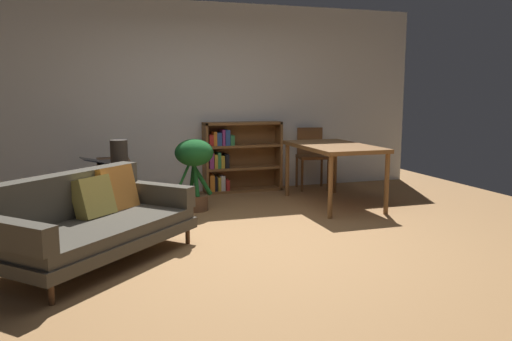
{
  "coord_description": "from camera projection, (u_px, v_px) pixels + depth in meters",
  "views": [
    {
      "loc": [
        -1.44,
        -4.51,
        1.44
      ],
      "look_at": [
        0.19,
        0.56,
        0.61
      ],
      "focal_mm": 35.37,
      "sensor_mm": 36.0,
      "label": 1
    }
  ],
  "objects": [
    {
      "name": "bookshelf",
      "position": [
        236.0,
        157.0,
        7.37
      ],
      "size": [
        1.15,
        0.28,
        1.02
      ],
      "color": "brown",
      "rests_on": "ground_plane"
    },
    {
      "name": "dining_chair_near",
      "position": [
        311.0,
        153.0,
        7.58
      ],
      "size": [
        0.49,
        0.46,
        0.91
      ],
      "color": "brown",
      "rests_on": "ground_plane"
    },
    {
      "name": "potted_floor_plant",
      "position": [
        194.0,
        164.0,
        6.13
      ],
      "size": [
        0.51,
        0.47,
        0.88
      ],
      "color": "brown",
      "rests_on": "ground_plane"
    },
    {
      "name": "ground_plane",
      "position": [
        255.0,
        242.0,
        4.91
      ],
      "size": [
        8.16,
        8.16,
        0.0
      ],
      "primitive_type": "plane",
      "color": "#9E7042"
    },
    {
      "name": "fabric_couch",
      "position": [
        89.0,
        219.0,
        4.34
      ],
      "size": [
        1.87,
        1.86,
        0.76
      ],
      "color": "#56351E",
      "rests_on": "ground_plane"
    },
    {
      "name": "media_console",
      "position": [
        115.0,
        189.0,
        5.94
      ],
      "size": [
        0.39,
        1.14,
        0.62
      ],
      "color": "#56351E",
      "rests_on": "ground_plane"
    },
    {
      "name": "back_wall_panel",
      "position": [
        197.0,
        99.0,
        7.24
      ],
      "size": [
        6.8,
        0.1,
        2.7
      ],
      "primitive_type": "cube",
      "color": "silver",
      "rests_on": "ground_plane"
    },
    {
      "name": "desk_speaker",
      "position": [
        119.0,
        153.0,
        5.57
      ],
      "size": [
        0.19,
        0.19,
        0.3
      ],
      "color": "#2D2823",
      "rests_on": "media_console"
    },
    {
      "name": "open_laptop",
      "position": [
        104.0,
        161.0,
        5.89
      ],
      "size": [
        0.5,
        0.39,
        0.07
      ],
      "color": "#333338",
      "rests_on": "media_console"
    },
    {
      "name": "dining_table",
      "position": [
        334.0,
        150.0,
        6.45
      ],
      "size": [
        0.84,
        1.45,
        0.78
      ],
      "color": "brown",
      "rests_on": "ground_plane"
    }
  ]
}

